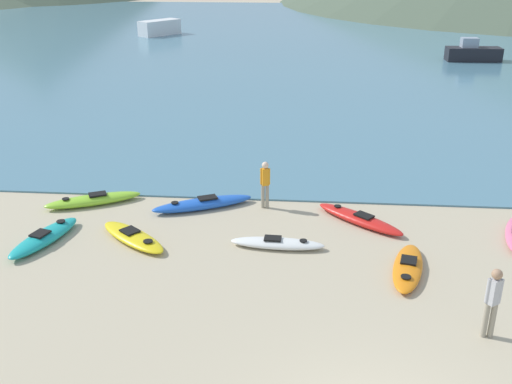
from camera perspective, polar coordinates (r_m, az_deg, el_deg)
name	(u,v)px	position (r m, az deg, el deg)	size (l,w,h in m)	color
bay_water	(325,41)	(53.98, 6.56, 14.07)	(160.00, 70.00, 0.06)	teal
kayak_on_sand_1	(360,219)	(18.70, 9.83, -2.53)	(2.79, 2.53, 0.35)	red
kayak_on_sand_2	(133,237)	(17.73, -11.64, -4.21)	(2.60, 2.37, 0.31)	yellow
kayak_on_sand_3	(277,243)	(17.02, 2.04, -4.91)	(2.69, 0.73, 0.31)	white
kayak_on_sand_4	(44,237)	(18.31, -19.52, -4.09)	(1.53, 2.87, 0.38)	teal
kayak_on_sand_5	(408,268)	(16.31, 14.26, -6.98)	(1.33, 2.75, 0.31)	orange
kayak_on_sand_6	(203,204)	(19.51, -5.10, -1.11)	(3.30, 1.99, 0.38)	blue
kayak_on_sand_7	(93,200)	(20.44, -15.24, -0.73)	(3.10, 1.94, 0.38)	#8CCC2D
person_near_foreground	(493,299)	(13.96, 21.62, -9.44)	(0.34, 0.29, 1.69)	gray
person_near_waterline	(265,182)	(19.21, 0.87, 0.98)	(0.32, 0.25, 1.59)	gray
moored_boat_0	(473,53)	(46.93, 19.95, 12.35)	(3.86, 1.47, 1.64)	black
moored_boat_1	(160,28)	(57.76, -9.17, 15.20)	(3.59, 3.97, 1.34)	white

